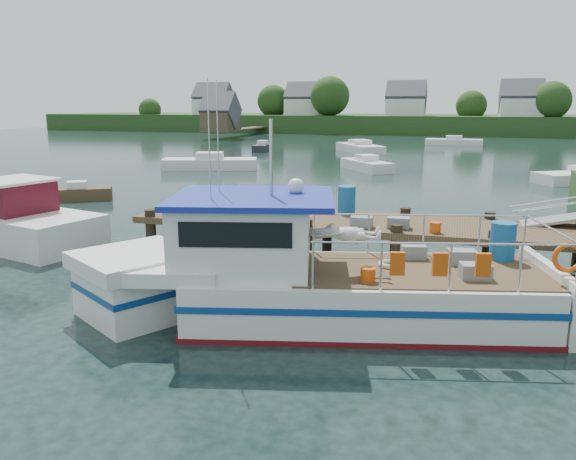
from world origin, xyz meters
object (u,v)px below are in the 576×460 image
(dock, at_px, (575,202))
(moored_b, at_px, (366,165))
(moored_d, at_px, (360,148))
(moored_a, at_px, (210,163))
(moored_far, at_px, (454,142))
(moored_rowboat, at_px, (78,193))
(work_boat, at_px, (0,220))
(lobster_boat, at_px, (305,278))
(moored_e, at_px, (263,147))

(dock, xyz_separation_m, moored_b, (-9.42, 24.62, -1.81))
(moored_b, bearing_deg, moored_d, 120.56)
(moored_d, bearing_deg, dock, -73.60)
(moored_a, bearing_deg, dock, -45.13)
(moored_far, bearing_deg, moored_a, -133.61)
(moored_rowboat, height_order, moored_a, moored_a)
(dock, relative_size, work_boat, 1.84)
(lobster_boat, xyz_separation_m, work_boat, (-12.35, 4.09, -0.21))
(moored_far, bearing_deg, moored_d, -139.25)
(lobster_boat, distance_m, moored_b, 29.47)
(moored_far, distance_m, moored_a, 35.75)
(lobster_boat, height_order, moored_b, lobster_boat)
(moored_d, bearing_deg, moored_b, -79.54)
(work_boat, bearing_deg, moored_a, 110.13)
(moored_a, bearing_deg, moored_d, 67.68)
(work_boat, height_order, moored_d, work_boat)
(moored_d, relative_size, moored_e, 1.88)
(moored_e, bearing_deg, moored_b, -62.87)
(dock, bearing_deg, moored_d, 107.37)
(moored_d, bearing_deg, moored_far, 54.97)
(moored_rowboat, bearing_deg, moored_a, 86.13)
(moored_b, bearing_deg, moored_far, 97.73)
(moored_a, height_order, moored_e, moored_a)
(moored_a, xyz_separation_m, moored_e, (-1.73, 16.77, -0.07))
(moored_far, distance_m, moored_d, 15.95)
(work_boat, xyz_separation_m, moored_e, (-3.86, 39.26, -0.35))
(moored_b, bearing_deg, dock, -49.93)
(moored_rowboat, bearing_deg, moored_far, 67.92)
(moored_a, bearing_deg, lobster_boat, -59.83)
(work_boat, relative_size, moored_far, 1.39)
(moored_rowboat, distance_m, moored_a, 14.38)
(dock, relative_size, moored_e, 4.09)
(lobster_boat, bearing_deg, moored_b, 82.49)
(moored_far, relative_size, moored_d, 0.85)
(moored_e, bearing_deg, moored_a, -99.62)
(lobster_boat, relative_size, moored_b, 2.10)
(moored_far, bearing_deg, moored_rowboat, -126.39)
(lobster_boat, relative_size, moored_d, 1.44)
(work_boat, bearing_deg, moored_e, 110.32)
(work_boat, relative_size, moored_a, 1.24)
(dock, height_order, moored_far, dock)
(moored_rowboat, bearing_deg, moored_d, 73.95)
(dock, xyz_separation_m, moored_d, (-12.56, 40.15, -1.77))
(moored_rowboat, distance_m, moored_b, 20.84)
(moored_b, bearing_deg, lobster_boat, -64.51)
(dock, relative_size, moored_rowboat, 4.87)
(lobster_boat, height_order, moored_d, lobster_boat)
(moored_b, relative_size, moored_e, 1.29)
(moored_rowboat, xyz_separation_m, moored_d, (8.83, 32.59, 0.11))
(moored_a, xyz_separation_m, moored_d, (8.08, 18.23, -0.00))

